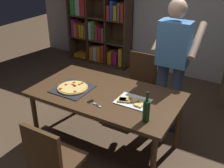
{
  "coord_description": "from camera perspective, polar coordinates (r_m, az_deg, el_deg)",
  "views": [
    {
      "loc": [
        1.44,
        -2.35,
        2.25
      ],
      "look_at": [
        0.0,
        0.15,
        0.8
      ],
      "focal_mm": 43.37,
      "sensor_mm": 36.0,
      "label": 1
    }
  ],
  "objects": [
    {
      "name": "person_serving_pizza",
      "position": [
        3.46,
        12.65,
        4.81
      ],
      "size": [
        0.55,
        0.54,
        1.75
      ],
      "color": "#38476B",
      "rests_on": "ground_plane"
    },
    {
      "name": "ground_plane",
      "position": [
        3.56,
        -1.24,
        -12.56
      ],
      "size": [
        12.0,
        12.0,
        0.0
      ],
      "primitive_type": "plane",
      "color": "brown"
    },
    {
      "name": "chair_near_camera",
      "position": [
        2.65,
        -12.59,
        -15.12
      ],
      "size": [
        0.42,
        0.42,
        0.9
      ],
      "color": "#472D19",
      "rests_on": "ground_plane"
    },
    {
      "name": "back_wall",
      "position": [
        5.22,
        14.16,
        16.56
      ],
      "size": [
        6.4,
        0.1,
        2.8
      ],
      "primitive_type": "cube",
      "color": "silver",
      "rests_on": "ground_plane"
    },
    {
      "name": "wine_bottle",
      "position": [
        2.61,
        7.25,
        -5.51
      ],
      "size": [
        0.07,
        0.07,
        0.32
      ],
      "color": "#194723",
      "rests_on": "dining_table"
    },
    {
      "name": "kitchen_scissors",
      "position": [
        2.94,
        -4.06,
        -3.91
      ],
      "size": [
        0.2,
        0.11,
        0.01
      ],
      "color": "silver",
      "rests_on": "dining_table"
    },
    {
      "name": "pizza_slices_on_towel",
      "position": [
        2.95,
        4.25,
        -3.61
      ],
      "size": [
        0.36,
        0.28,
        0.03
      ],
      "color": "white",
      "rests_on": "dining_table"
    },
    {
      "name": "pepperoni_pizza_on_tray",
      "position": [
        3.24,
        -8.28,
        -0.86
      ],
      "size": [
        0.42,
        0.42,
        0.04
      ],
      "color": "#2D2D33",
      "rests_on": "dining_table"
    },
    {
      "name": "chair_far_side",
      "position": [
        4.01,
        5.83,
        0.85
      ],
      "size": [
        0.42,
        0.42,
        0.9
      ],
      "color": "#472D19",
      "rests_on": "ground_plane"
    },
    {
      "name": "dining_table",
      "position": [
        3.17,
        -1.36,
        -3.0
      ],
      "size": [
        1.72,
        0.96,
        0.75
      ],
      "color": "#4C331E",
      "rests_on": "ground_plane"
    },
    {
      "name": "bookshelf",
      "position": [
        5.75,
        -2.78,
        13.91
      ],
      "size": [
        1.4,
        0.35,
        1.95
      ],
      "color": "#513823",
      "rests_on": "ground_plane"
    }
  ]
}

